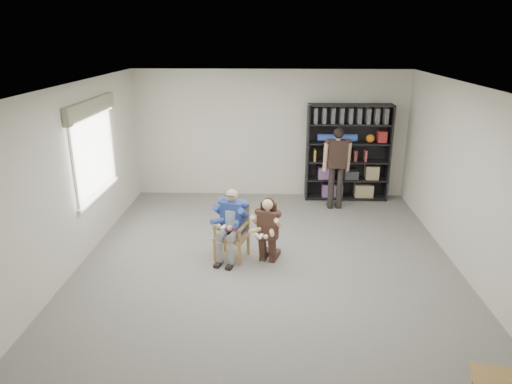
# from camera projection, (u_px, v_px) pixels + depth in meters

# --- Properties ---
(room_shell) EXTENTS (6.00, 7.00, 2.80)m
(room_shell) POSITION_uv_depth(u_px,v_px,m) (268.00, 183.00, 6.76)
(room_shell) COLOR silver
(room_shell) RESTS_ON ground
(floor) EXTENTS (6.00, 7.00, 0.01)m
(floor) POSITION_uv_depth(u_px,v_px,m) (267.00, 267.00, 7.22)
(floor) COLOR slate
(floor) RESTS_ON ground
(window_left) EXTENTS (0.16, 2.00, 1.75)m
(window_left) POSITION_uv_depth(u_px,v_px,m) (95.00, 150.00, 7.74)
(window_left) COLOR silver
(window_left) RESTS_ON room_shell
(armchair) EXTENTS (0.66, 0.65, 0.92)m
(armchair) POSITION_uv_depth(u_px,v_px,m) (232.00, 232.00, 7.37)
(armchair) COLOR #AE8540
(armchair) RESTS_ON floor
(seated_man) EXTENTS (0.70, 0.84, 1.19)m
(seated_man) POSITION_uv_depth(u_px,v_px,m) (231.00, 225.00, 7.33)
(seated_man) COLOR #293797
(seated_man) RESTS_ON floor
(kneeling_woman) EXTENTS (0.66, 0.84, 1.09)m
(kneeling_woman) POSITION_uv_depth(u_px,v_px,m) (267.00, 231.00, 7.21)
(kneeling_woman) COLOR #39231D
(kneeling_woman) RESTS_ON floor
(bookshelf) EXTENTS (1.80, 0.38, 2.10)m
(bookshelf) POSITION_uv_depth(u_px,v_px,m) (348.00, 153.00, 9.91)
(bookshelf) COLOR black
(bookshelf) RESTS_ON floor
(standing_man) EXTENTS (0.55, 0.34, 1.72)m
(standing_man) POSITION_uv_depth(u_px,v_px,m) (337.00, 169.00, 9.40)
(standing_man) COLOR black
(standing_man) RESTS_ON floor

